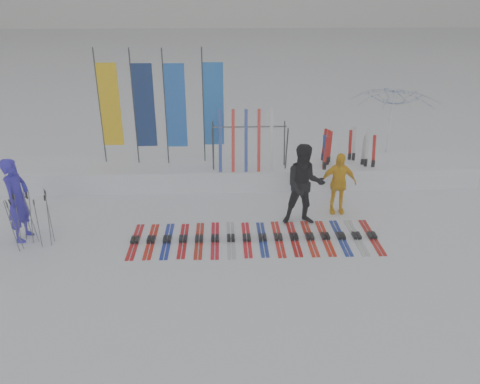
{
  "coord_description": "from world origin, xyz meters",
  "views": [
    {
      "loc": [
        -0.18,
        -8.06,
        5.26
      ],
      "look_at": [
        0.2,
        1.6,
        1.0
      ],
      "focal_mm": 35.0,
      "sensor_mm": 36.0,
      "label": 1
    }
  ],
  "objects_px": {
    "person_black": "(304,185)",
    "ski_rack": "(249,141)",
    "tent_canopy": "(391,126)",
    "ski_row": "(255,238)",
    "person_blue": "(18,200)",
    "person_yellow": "(338,183)"
  },
  "relations": [
    {
      "from": "person_black",
      "to": "ski_rack",
      "type": "distance_m",
      "value": 2.55
    },
    {
      "from": "tent_canopy",
      "to": "ski_row",
      "type": "xyz_separation_m",
      "value": [
        -4.6,
        -4.83,
        -1.21
      ]
    },
    {
      "from": "person_black",
      "to": "ski_rack",
      "type": "relative_size",
      "value": 0.97
    },
    {
      "from": "tent_canopy",
      "to": "ski_rack",
      "type": "xyz_separation_m",
      "value": [
        -4.56,
        -1.82,
        0.14
      ]
    },
    {
      "from": "person_blue",
      "to": "tent_canopy",
      "type": "height_order",
      "value": "tent_canopy"
    },
    {
      "from": "person_black",
      "to": "tent_canopy",
      "type": "bearing_deg",
      "value": 50.5
    },
    {
      "from": "person_black",
      "to": "person_yellow",
      "type": "xyz_separation_m",
      "value": [
        0.94,
        0.57,
        -0.2
      ]
    },
    {
      "from": "person_yellow",
      "to": "tent_canopy",
      "type": "height_order",
      "value": "tent_canopy"
    },
    {
      "from": "person_yellow",
      "to": "person_blue",
      "type": "bearing_deg",
      "value": -170.94
    },
    {
      "from": "ski_rack",
      "to": "person_yellow",
      "type": "bearing_deg",
      "value": -38.27
    },
    {
      "from": "person_black",
      "to": "person_blue",
      "type": "bearing_deg",
      "value": -175.04
    },
    {
      "from": "tent_canopy",
      "to": "ski_rack",
      "type": "distance_m",
      "value": 4.92
    },
    {
      "from": "person_blue",
      "to": "ski_rack",
      "type": "xyz_separation_m",
      "value": [
        5.27,
        2.74,
        0.42
      ]
    },
    {
      "from": "person_blue",
      "to": "ski_row",
      "type": "xyz_separation_m",
      "value": [
        5.23,
        -0.27,
        -0.92
      ]
    },
    {
      "from": "ski_row",
      "to": "person_blue",
      "type": "bearing_deg",
      "value": 177.07
    },
    {
      "from": "person_blue",
      "to": "ski_row",
      "type": "distance_m",
      "value": 5.32
    },
    {
      "from": "ski_row",
      "to": "ski_rack",
      "type": "distance_m",
      "value": 3.3
    },
    {
      "from": "ski_row",
      "to": "person_yellow",
      "type": "bearing_deg",
      "value": 32.14
    },
    {
      "from": "person_black",
      "to": "tent_canopy",
      "type": "relative_size",
      "value": 0.72
    },
    {
      "from": "person_blue",
      "to": "tent_canopy",
      "type": "distance_m",
      "value": 10.84
    },
    {
      "from": "tent_canopy",
      "to": "person_yellow",
      "type": "bearing_deg",
      "value": -125.13
    },
    {
      "from": "person_yellow",
      "to": "tent_canopy",
      "type": "xyz_separation_m",
      "value": [
        2.45,
        3.49,
        0.45
      ]
    }
  ]
}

